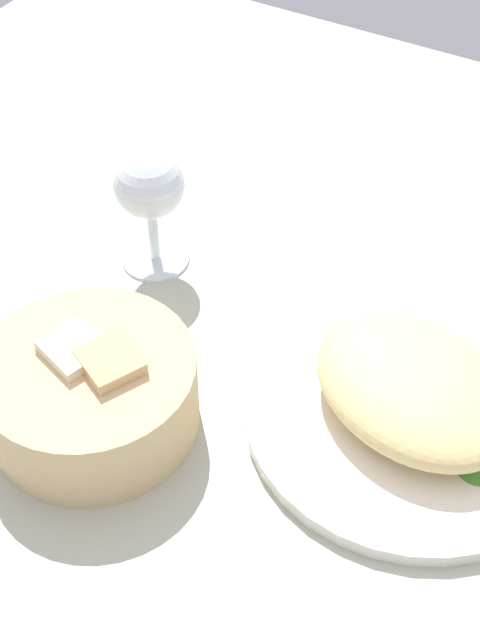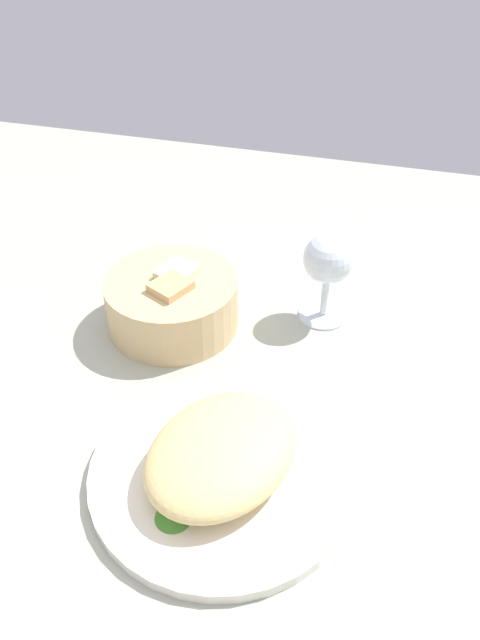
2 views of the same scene
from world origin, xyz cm
name	(u,v)px [view 1 (image 1 of 2)]	position (x,y,z in cm)	size (l,w,h in cm)	color
ground_plane	(254,472)	(0.00, 0.00, -1.00)	(140.00, 140.00, 2.00)	#ACB09C
plate	(409,413)	(-8.86, -10.67, 0.70)	(27.74, 27.74, 1.40)	white
omelette	(414,388)	(-8.86, -10.67, 3.90)	(17.92, 13.86, 5.01)	#ECCD82
lettuce_garnish	(479,463)	(-15.76, -7.79, 1.97)	(3.66, 3.66, 1.14)	#43882A
bread_basket	(91,391)	(13.71, 2.66, 3.75)	(17.42, 17.42, 8.24)	#D8B780
wine_glass_near	(150,191)	(20.69, -16.53, 8.52)	(6.71, 6.71, 12.70)	silver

